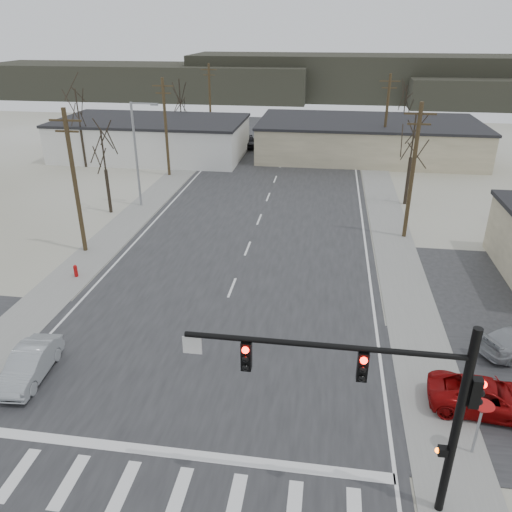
{
  "coord_description": "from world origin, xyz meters",
  "views": [
    {
      "loc": [
        5.42,
        -18.57,
        14.81
      ],
      "look_at": [
        1.6,
        7.36,
        2.6
      ],
      "focal_mm": 35.0,
      "sensor_mm": 36.0,
      "label": 1
    }
  ],
  "objects_px": {
    "traffic_signal_mast": "(397,394)",
    "car_far_a": "(328,142)",
    "fire_hydrant": "(76,271)",
    "car_parked_red": "(488,397)",
    "sedan_crossing": "(30,364)",
    "car_far_b": "(248,141)"
  },
  "relations": [
    {
      "from": "fire_hydrant",
      "to": "car_far_a",
      "type": "bearing_deg",
      "value": 68.67
    },
    {
      "from": "car_far_a",
      "to": "car_far_b",
      "type": "xyz_separation_m",
      "value": [
        -10.41,
        -0.99,
        0.0
      ]
    },
    {
      "from": "car_far_b",
      "to": "car_parked_red",
      "type": "relative_size",
      "value": 0.95
    },
    {
      "from": "sedan_crossing",
      "to": "car_far_b",
      "type": "height_order",
      "value": "car_far_b"
    },
    {
      "from": "traffic_signal_mast",
      "to": "car_far_a",
      "type": "relative_size",
      "value": 1.66
    },
    {
      "from": "traffic_signal_mast",
      "to": "sedan_crossing",
      "type": "bearing_deg",
      "value": 163.96
    },
    {
      "from": "sedan_crossing",
      "to": "car_far_b",
      "type": "relative_size",
      "value": 0.91
    },
    {
      "from": "traffic_signal_mast",
      "to": "car_far_a",
      "type": "height_order",
      "value": "traffic_signal_mast"
    },
    {
      "from": "car_parked_red",
      "to": "car_far_a",
      "type": "bearing_deg",
      "value": 14.23
    },
    {
      "from": "traffic_signal_mast",
      "to": "car_parked_red",
      "type": "xyz_separation_m",
      "value": [
        4.71,
        5.2,
        -3.97
      ]
    },
    {
      "from": "car_far_a",
      "to": "car_parked_red",
      "type": "distance_m",
      "value": 49.0
    },
    {
      "from": "traffic_signal_mast",
      "to": "sedan_crossing",
      "type": "relative_size",
      "value": 2.13
    },
    {
      "from": "fire_hydrant",
      "to": "car_parked_red",
      "type": "xyz_separation_m",
      "value": [
        22.81,
        -9.0,
        0.25
      ]
    },
    {
      "from": "traffic_signal_mast",
      "to": "car_parked_red",
      "type": "height_order",
      "value": "traffic_signal_mast"
    },
    {
      "from": "sedan_crossing",
      "to": "car_far_b",
      "type": "distance_m",
      "value": 48.28
    },
    {
      "from": "traffic_signal_mast",
      "to": "car_far_a",
      "type": "bearing_deg",
      "value": 92.88
    },
    {
      "from": "car_parked_red",
      "to": "fire_hydrant",
      "type": "bearing_deg",
      "value": 73.99
    },
    {
      "from": "traffic_signal_mast",
      "to": "sedan_crossing",
      "type": "height_order",
      "value": "traffic_signal_mast"
    },
    {
      "from": "sedan_crossing",
      "to": "car_far_b",
      "type": "xyz_separation_m",
      "value": [
        2.29,
        48.22,
        0.09
      ]
    },
    {
      "from": "fire_hydrant",
      "to": "car_parked_red",
      "type": "bearing_deg",
      "value": -21.54
    },
    {
      "from": "car_parked_red",
      "to": "sedan_crossing",
      "type": "bearing_deg",
      "value": 97.74
    },
    {
      "from": "fire_hydrant",
      "to": "car_far_a",
      "type": "relative_size",
      "value": 0.16
    }
  ]
}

